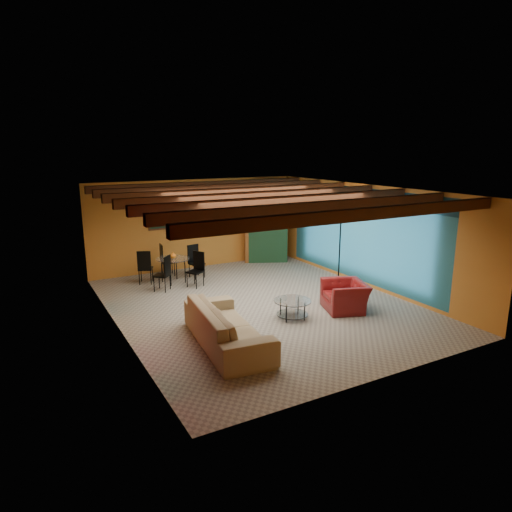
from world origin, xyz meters
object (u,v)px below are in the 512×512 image
sofa (227,326)px  floor_lamp (340,249)px  potted_plant (264,188)px  coffee_table (292,309)px  armoire (263,229)px  vase (173,246)px  dining_table (173,266)px  armchair (345,296)px

sofa → floor_lamp: floor_lamp is taller
potted_plant → sofa: bearing=-125.7°
coffee_table → armoire: size_ratio=0.39×
floor_lamp → vase: 4.50m
coffee_table → dining_table: size_ratio=0.45×
floor_lamp → coffee_table: bearing=-149.0°
armoire → floor_lamp: (0.45, -3.31, -0.07)m
coffee_table → armoire: (2.00, 4.78, 0.85)m
vase → armoire: bearing=15.7°
sofa → armchair: bearing=-76.2°
armchair → dining_table: 4.81m
dining_table → sofa: bearing=-95.8°
sofa → vase: (0.45, 4.37, 0.66)m
coffee_table → floor_lamp: 2.97m
armoire → coffee_table: bearing=-88.0°
sofa → floor_lamp: 4.77m
dining_table → coffee_table: bearing=-70.2°
sofa → armchair: sofa is taller
sofa → coffee_table: sofa is taller
armchair → potted_plant: 5.37m
sofa → dining_table: dining_table is taller
dining_table → vase: (0.00, 0.00, 0.56)m
sofa → armoire: armoire is taller
armoire → floor_lamp: 3.34m
potted_plant → vase: size_ratio=2.75×
sofa → floor_lamp: size_ratio=1.31×
sofa → armoire: bearing=-29.2°
sofa → potted_plant: (3.83, 5.32, 1.99)m
sofa → floor_lamp: (4.28, 2.01, 0.61)m
floor_lamp → dining_table: bearing=148.4°
potted_plant → coffee_table: bearing=-112.7°
armoire → vase: bearing=-139.6°
armoire → potted_plant: potted_plant is taller
potted_plant → floor_lamp: bearing=-82.3°
sofa → dining_table: (0.45, 4.37, 0.09)m
sofa → armchair: 3.19m
dining_table → potted_plant: size_ratio=3.62×
armoire → potted_plant: (0.00, 0.00, 1.31)m
dining_table → armoire: size_ratio=0.86×
dining_table → armoire: bearing=15.7°
armoire → potted_plant: 1.31m
coffee_table → dining_table: bearing=109.8°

